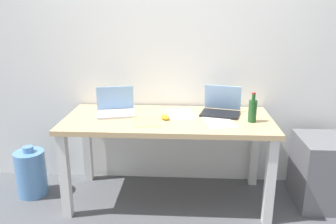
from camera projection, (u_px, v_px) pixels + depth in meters
name	position (u px, v px, depth m)	size (l,w,h in m)	color
ground_plane	(168.00, 198.00, 2.98)	(8.00, 8.00, 0.00)	#515459
back_wall	(171.00, 43.00, 3.01)	(5.20, 0.08, 2.60)	white
desk	(168.00, 129.00, 2.79)	(1.69, 0.73, 0.74)	tan
laptop_left	(116.00, 109.00, 2.86)	(0.36, 0.31, 0.22)	silver
laptop_right	(221.00, 108.00, 2.86)	(0.36, 0.31, 0.23)	black
beer_bottle	(253.00, 110.00, 2.64)	(0.06, 0.06, 0.24)	#1E5123
computer_mouse	(165.00, 117.00, 2.72)	(0.06, 0.10, 0.03)	gold
paper_sheet_near_back	(181.00, 114.00, 2.86)	(0.21, 0.30, 0.00)	white
paper_sheet_front_right	(219.00, 122.00, 2.66)	(0.21, 0.30, 0.00)	white
paper_yellow_folder	(146.00, 121.00, 2.68)	(0.21, 0.30, 0.00)	#F4E06B
water_cooler_jug	(31.00, 173.00, 2.99)	(0.26, 0.26, 0.46)	#598CC6
filing_cabinet	(321.00, 171.00, 2.84)	(0.40, 0.48, 0.58)	slate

